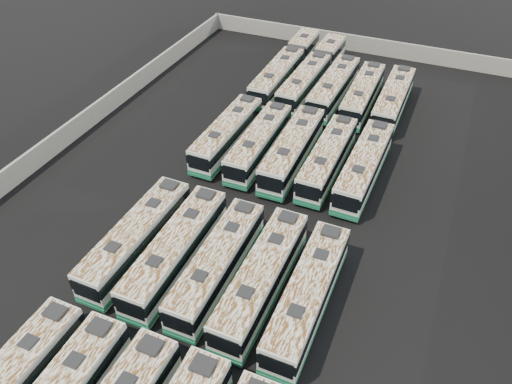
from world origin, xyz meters
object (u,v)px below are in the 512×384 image
at_px(bus_midfront_center, 217,264).
at_px(bus_midfront_far_right, 308,295).
at_px(bus_midback_far_right, 364,166).
at_px(bus_back_left, 313,72).
at_px(bus_midfront_far_left, 137,238).
at_px(bus_midback_right, 327,158).
at_px(bus_midfront_left, 176,250).
at_px(bus_back_far_right, 393,100).
at_px(bus_midback_left, 259,143).
at_px(bus_midback_center, 292,150).
at_px(bus_midback_far_left, 227,134).
at_px(bus_midfront_right, 261,278).
at_px(bus_back_center, 334,88).
at_px(bus_back_right, 362,95).
at_px(bus_back_far_left, 286,67).

xyz_separation_m(bus_midfront_center, bus_midfront_far_right, (6.91, -0.18, 0.04)).
xyz_separation_m(bus_midback_far_right, bus_back_left, (-10.20, 16.38, -0.05)).
distance_m(bus_midfront_far_left, bus_midback_right, 18.89).
distance_m(bus_midfront_left, bus_back_far_right, 31.03).
xyz_separation_m(bus_midback_left, bus_back_far_right, (10.22, 13.58, 0.03)).
bearing_deg(bus_back_left, bus_midback_center, -77.12).
height_order(bus_midfront_far_right, bus_midback_center, bus_midback_center).
bearing_deg(bus_midback_right, bus_midfront_far_right, -77.59).
distance_m(bus_midback_far_left, bus_midback_left, 3.52).
distance_m(bus_midfront_center, bus_midfront_far_right, 6.91).
xyz_separation_m(bus_midfront_right, bus_back_far_right, (3.38, 29.27, -0.04)).
relative_size(bus_midfront_far_left, bus_midback_center, 0.98).
relative_size(bus_midfront_far_left, bus_midfront_far_right, 1.00).
xyz_separation_m(bus_midback_center, bus_midback_far_right, (6.86, 0.07, -0.01)).
xyz_separation_m(bus_midback_left, bus_midback_right, (6.83, 0.12, -0.00)).
xyz_separation_m(bus_midfront_far_left, bus_midfront_far_right, (13.75, -0.11, 0.00)).
bearing_deg(bus_midback_right, bus_midback_left, -178.81).
xyz_separation_m(bus_back_center, bus_back_right, (3.39, -0.21, -0.06)).
height_order(bus_midback_center, bus_midback_far_right, bus_midback_center).
height_order(bus_midfront_far_left, bus_midback_far_left, bus_midfront_far_left).
xyz_separation_m(bus_midback_left, bus_back_right, (6.83, 13.41, 0.01)).
bearing_deg(bus_midfront_far_right, bus_back_center, 102.80).
bearing_deg(bus_midback_right, bus_back_center, 104.27).
bearing_deg(bus_midfront_center, bus_back_far_right, 76.24).
bearing_deg(bus_back_center, bus_midback_right, -74.64).
bearing_deg(bus_midback_far_left, bus_midback_right, 0.34).
bearing_deg(bus_midback_left, bus_midfront_far_left, -103.14).
height_order(bus_midfront_right, bus_midback_left, bus_midfront_right).
bearing_deg(bus_back_far_right, bus_midback_center, -116.78).
xyz_separation_m(bus_midfront_far_left, bus_back_right, (10.30, 29.13, -0.04)).
bearing_deg(bus_midfront_right, bus_midback_left, 113.77).
distance_m(bus_midback_far_left, bus_back_left, 16.74).
relative_size(bus_midfront_left, bus_midback_center, 0.99).
bearing_deg(bus_midfront_left, bus_midback_far_left, 101.77).
relative_size(bus_midback_left, bus_midback_far_right, 0.96).
height_order(bus_midback_center, bus_back_left, bus_midback_center).
relative_size(bus_midfront_right, bus_midback_far_right, 1.00).
xyz_separation_m(bus_midfront_left, bus_midfront_center, (3.42, 0.05, -0.06)).
bearing_deg(bus_midfront_far_left, bus_back_right, 71.19).
xyz_separation_m(bus_midback_far_right, bus_back_far_right, (-0.03, 13.45, -0.03)).
bearing_deg(bus_midfront_far_right, bus_midback_far_right, 89.85).
relative_size(bus_midback_far_left, bus_midback_left, 1.00).
bearing_deg(bus_midback_left, bus_back_center, 75.09).
xyz_separation_m(bus_midfront_left, bus_back_left, (0.09, 32.23, -0.05)).
bearing_deg(bus_midback_far_left, bus_midback_far_right, 0.45).
bearing_deg(bus_midback_left, bus_midback_center, 0.44).
bearing_deg(bus_back_far_right, bus_back_left, 163.91).
bearing_deg(bus_back_center, bus_midback_far_left, -116.06).
relative_size(bus_midback_right, bus_back_far_left, 0.62).
distance_m(bus_midback_right, bus_back_far_right, 13.88).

